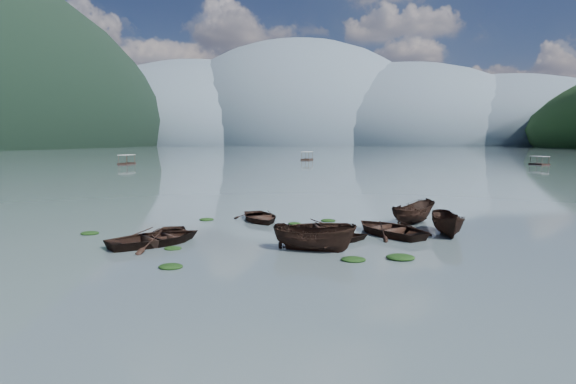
# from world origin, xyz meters

# --- Properties ---
(ground_plane) EXTENTS (2400.00, 2400.00, 0.00)m
(ground_plane) POSITION_xyz_m (0.00, 0.00, 0.00)
(ground_plane) COLOR #4C5A5F
(haze_mtn_a) EXTENTS (520.00, 520.00, 280.00)m
(haze_mtn_a) POSITION_xyz_m (-260.00, 900.00, 0.00)
(haze_mtn_a) COLOR #475666
(haze_mtn_a) RESTS_ON ground
(haze_mtn_b) EXTENTS (520.00, 520.00, 340.00)m
(haze_mtn_b) POSITION_xyz_m (-60.00, 900.00, 0.00)
(haze_mtn_b) COLOR #475666
(haze_mtn_b) RESTS_ON ground
(haze_mtn_c) EXTENTS (520.00, 520.00, 260.00)m
(haze_mtn_c) POSITION_xyz_m (140.00, 900.00, 0.00)
(haze_mtn_c) COLOR #475666
(haze_mtn_c) RESTS_ON ground
(haze_mtn_d) EXTENTS (520.00, 520.00, 220.00)m
(haze_mtn_d) POSITION_xyz_m (320.00, 900.00, 0.00)
(haze_mtn_d) COLOR #475666
(haze_mtn_d) RESTS_ON ground
(rowboat_0) EXTENTS (3.75, 4.64, 0.85)m
(rowboat_0) POSITION_xyz_m (-6.12, 5.65, 0.00)
(rowboat_0) COLOR black
(rowboat_0) RESTS_ON ground
(rowboat_1) EXTENTS (6.07, 6.05, 1.04)m
(rowboat_1) POSITION_xyz_m (-6.32, 4.27, 0.00)
(rowboat_1) COLOR black
(rowboat_1) RESTS_ON ground
(rowboat_2) EXTENTS (4.48, 2.41, 1.64)m
(rowboat_2) POSITION_xyz_m (2.07, 3.56, 0.00)
(rowboat_2) COLOR black
(rowboat_2) RESTS_ON ground
(rowboat_3) EXTENTS (5.91, 6.25, 1.05)m
(rowboat_3) POSITION_xyz_m (6.31, 8.08, 0.00)
(rowboat_3) COLOR black
(rowboat_3) RESTS_ON ground
(rowboat_4) EXTENTS (4.59, 3.84, 0.82)m
(rowboat_4) POSITION_xyz_m (3.11, 5.88, 0.00)
(rowboat_4) COLOR black
(rowboat_4) RESTS_ON ground
(rowboat_5) EXTENTS (1.68, 4.15, 1.59)m
(rowboat_5) POSITION_xyz_m (9.73, 8.26, 0.00)
(rowboat_5) COLOR black
(rowboat_5) RESTS_ON ground
(rowboat_6) EXTENTS (4.70, 5.34, 0.92)m
(rowboat_6) POSITION_xyz_m (-1.92, 11.85, 0.00)
(rowboat_6) COLOR black
(rowboat_6) RESTS_ON ground
(rowboat_7) EXTENTS (5.37, 4.45, 0.96)m
(rowboat_7) POSITION_xyz_m (1.91, 8.12, 0.00)
(rowboat_7) COLOR black
(rowboat_7) RESTS_ON ground
(rowboat_8) EXTENTS (4.12, 4.41, 1.70)m
(rowboat_8) POSITION_xyz_m (8.39, 11.78, 0.00)
(rowboat_8) COLOR black
(rowboat_8) RESTS_ON ground
(weed_clump_0) EXTENTS (1.06, 0.87, 0.23)m
(weed_clump_0) POSITION_xyz_m (-3.97, -0.04, 0.00)
(weed_clump_0) COLOR black
(weed_clump_0) RESTS_ON ground
(weed_clump_1) EXTENTS (0.89, 0.72, 0.20)m
(weed_clump_1) POSITION_xyz_m (-5.05, 3.27, 0.00)
(weed_clump_1) COLOR black
(weed_clump_1) RESTS_ON ground
(weed_clump_2) EXTENTS (1.33, 1.06, 0.29)m
(weed_clump_2) POSITION_xyz_m (6.11, 2.34, 0.00)
(weed_clump_2) COLOR black
(weed_clump_2) RESTS_ON ground
(weed_clump_3) EXTENTS (0.85, 0.72, 0.19)m
(weed_clump_3) POSITION_xyz_m (0.54, 10.83, 0.00)
(weed_clump_3) COLOR black
(weed_clump_3) RESTS_ON ground
(weed_clump_4) EXTENTS (1.14, 0.91, 0.24)m
(weed_clump_4) POSITION_xyz_m (3.93, 1.86, 0.00)
(weed_clump_4) COLOR black
(weed_clump_4) RESTS_ON ground
(weed_clump_5) EXTENTS (1.08, 0.87, 0.23)m
(weed_clump_5) POSITION_xyz_m (-11.21, 6.46, 0.00)
(weed_clump_5) COLOR black
(weed_clump_5) RESTS_ON ground
(weed_clump_6) EXTENTS (1.02, 0.85, 0.21)m
(weed_clump_6) POSITION_xyz_m (-5.67, 11.78, 0.00)
(weed_clump_6) COLOR black
(weed_clump_6) RESTS_ON ground
(weed_clump_7) EXTENTS (1.01, 0.81, 0.22)m
(weed_clump_7) POSITION_xyz_m (2.75, 12.08, 0.00)
(weed_clump_7) COLOR black
(weed_clump_7) RESTS_ON ground
(pontoon_left) EXTENTS (2.68, 5.95, 2.24)m
(pontoon_left) POSITION_xyz_m (-47.34, 89.17, 0.00)
(pontoon_left) COLOR black
(pontoon_left) RESTS_ON ground
(pontoon_centre) EXTENTS (3.72, 6.83, 2.48)m
(pontoon_centre) POSITION_xyz_m (-3.97, 119.73, 0.00)
(pontoon_centre) COLOR black
(pontoon_centre) RESTS_ON ground
(pontoon_right) EXTENTS (3.04, 5.48, 1.99)m
(pontoon_right) POSITION_xyz_m (53.54, 95.56, 0.00)
(pontoon_right) COLOR black
(pontoon_right) RESTS_ON ground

